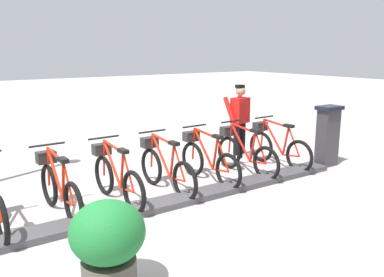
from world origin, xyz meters
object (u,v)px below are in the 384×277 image
(bike_docked_1, at_px, (244,152))
(bike_docked_2, at_px, (207,159))
(planter_bush, at_px, (108,242))
(bike_docked_0, at_px, (277,146))
(payment_kiosk, at_px, (328,135))
(worker_near_rack, at_px, (240,119))
(bike_docked_3, at_px, (165,167))
(bike_docked_4, at_px, (116,176))
(bike_docked_5, at_px, (58,187))

(bike_docked_1, bearing_deg, bike_docked_2, 90.00)
(bike_docked_1, bearing_deg, planter_bush, 120.61)
(planter_bush, bearing_deg, bike_docked_0, -64.44)
(payment_kiosk, relative_size, bike_docked_0, 0.74)
(bike_docked_0, xyz_separation_m, worker_near_rack, (0.94, 0.23, 0.48))
(payment_kiosk, bearing_deg, planter_bush, 106.78)
(bike_docked_1, xyz_separation_m, bike_docked_2, (0.00, 0.92, 0.00))
(bike_docked_1, xyz_separation_m, bike_docked_3, (0.00, 1.83, 0.00))
(bike_docked_2, relative_size, bike_docked_4, 1.00)
(bike_docked_5, bearing_deg, bike_docked_3, -90.00)
(worker_near_rack, height_order, planter_bush, worker_near_rack)
(worker_near_rack, bearing_deg, planter_bush, 125.34)
(payment_kiosk, height_order, bike_docked_3, payment_kiosk)
(bike_docked_0, bearing_deg, payment_kiosk, -122.33)
(worker_near_rack, bearing_deg, bike_docked_0, -166.57)
(bike_docked_1, relative_size, bike_docked_2, 1.00)
(bike_docked_0, relative_size, bike_docked_3, 1.00)
(planter_bush, bearing_deg, payment_kiosk, -73.22)
(bike_docked_0, height_order, worker_near_rack, worker_near_rack)
(payment_kiosk, relative_size, worker_near_rack, 0.77)
(payment_kiosk, xyz_separation_m, bike_docked_4, (0.57, 4.57, -0.24))
(bike_docked_4, bearing_deg, bike_docked_0, -90.00)
(bike_docked_0, relative_size, worker_near_rack, 1.04)
(bike_docked_3, bearing_deg, bike_docked_1, -90.00)
(bike_docked_3, height_order, worker_near_rack, worker_near_rack)
(payment_kiosk, xyz_separation_m, bike_docked_5, (0.57, 5.48, -0.24))
(bike_docked_4, height_order, worker_near_rack, worker_near_rack)
(planter_bush, bearing_deg, bike_docked_2, -52.19)
(payment_kiosk, distance_m, bike_docked_2, 2.80)
(bike_docked_0, xyz_separation_m, planter_bush, (-2.28, 4.78, 0.11))
(bike_docked_2, distance_m, worker_near_rack, 1.92)
(bike_docked_5, bearing_deg, payment_kiosk, -95.95)
(bike_docked_3, bearing_deg, worker_near_rack, -69.50)
(bike_docked_1, relative_size, bike_docked_3, 1.00)
(bike_docked_4, bearing_deg, bike_docked_1, -90.00)
(bike_docked_0, distance_m, bike_docked_4, 3.66)
(bike_docked_1, distance_m, worker_near_rack, 1.26)
(bike_docked_2, bearing_deg, payment_kiosk, -101.81)
(bike_docked_5, bearing_deg, worker_near_rack, -77.78)
(bike_docked_3, height_order, bike_docked_4, same)
(bike_docked_5, bearing_deg, bike_docked_0, -90.00)
(bike_docked_3, height_order, bike_docked_5, same)
(payment_kiosk, relative_size, bike_docked_2, 0.74)
(bike_docked_5, bearing_deg, bike_docked_1, -90.00)
(bike_docked_4, height_order, planter_bush, bike_docked_4)
(payment_kiosk, height_order, planter_bush, payment_kiosk)
(bike_docked_1, relative_size, planter_bush, 1.77)
(bike_docked_0, height_order, planter_bush, bike_docked_0)
(bike_docked_2, distance_m, planter_bush, 3.73)
(bike_docked_0, distance_m, bike_docked_3, 2.75)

